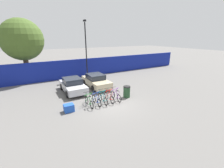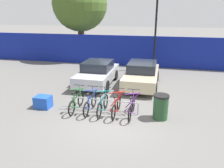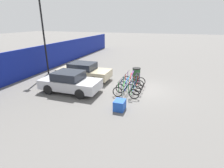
% 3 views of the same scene
% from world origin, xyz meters
% --- Properties ---
extents(ground_plane, '(120.00, 120.00, 0.00)m').
position_xyz_m(ground_plane, '(0.00, 0.00, 0.00)').
color(ground_plane, '#605E5B').
extents(hoarding_wall, '(36.00, 0.16, 2.41)m').
position_xyz_m(hoarding_wall, '(0.00, 9.50, 1.21)').
color(hoarding_wall, navy).
rests_on(hoarding_wall, ground).
extents(bike_rack, '(3.00, 0.04, 0.57)m').
position_xyz_m(bike_rack, '(-0.53, 0.68, 0.48)').
color(bike_rack, gray).
rests_on(bike_rack, ground).
extents(bicycle_green, '(0.68, 1.71, 1.05)m').
position_xyz_m(bicycle_green, '(-1.76, 0.53, 0.38)').
color(bicycle_green, black).
rests_on(bicycle_green, ground).
extents(bicycle_blue, '(0.68, 1.71, 1.05)m').
position_xyz_m(bicycle_blue, '(-1.12, 0.53, 0.38)').
color(bicycle_blue, black).
rests_on(bicycle_blue, ground).
extents(bicycle_teal, '(0.68, 1.71, 1.05)m').
position_xyz_m(bicycle_teal, '(-0.56, 0.53, 0.38)').
color(bicycle_teal, black).
rests_on(bicycle_teal, ground).
extents(bicycle_red, '(0.68, 1.71, 1.05)m').
position_xyz_m(bicycle_red, '(0.04, 0.53, 0.38)').
color(bicycle_red, black).
rests_on(bicycle_red, ground).
extents(bicycle_purple, '(0.68, 1.71, 1.05)m').
position_xyz_m(bicycle_purple, '(0.70, 0.53, 0.38)').
color(bicycle_purple, black).
rests_on(bicycle_purple, ground).
extents(car_silver, '(1.91, 3.98, 1.40)m').
position_xyz_m(car_silver, '(-1.94, 4.32, 0.69)').
color(car_silver, '#B7B7BC').
rests_on(car_silver, ground).
extents(car_beige, '(1.91, 4.26, 1.40)m').
position_xyz_m(car_beige, '(0.67, 4.65, 0.69)').
color(car_beige, '#C1B28E').
rests_on(car_beige, ground).
extents(lamp_post, '(0.24, 0.44, 7.12)m').
position_xyz_m(lamp_post, '(1.15, 8.50, 3.92)').
color(lamp_post, black).
rests_on(lamp_post, ground).
extents(trash_bin, '(0.63, 0.63, 1.03)m').
position_xyz_m(trash_bin, '(1.87, 0.58, 0.52)').
color(trash_bin, '#234728').
rests_on(trash_bin, ground).
extents(cargo_crate, '(0.70, 0.56, 0.55)m').
position_xyz_m(cargo_crate, '(-3.36, 0.45, 0.28)').
color(cargo_crate, blue).
rests_on(cargo_crate, ground).
extents(tree_behind_hoarding, '(4.79, 4.79, 7.27)m').
position_xyz_m(tree_behind_hoarding, '(-5.59, 11.30, 4.85)').
color(tree_behind_hoarding, brown).
rests_on(tree_behind_hoarding, ground).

